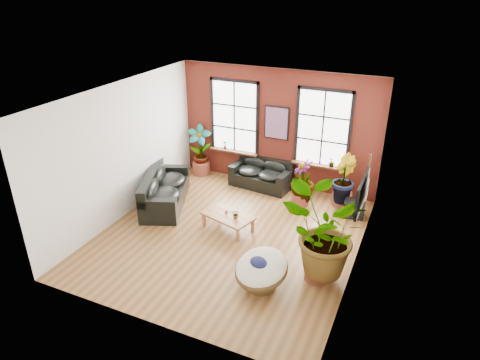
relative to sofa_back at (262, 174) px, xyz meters
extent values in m
cube|color=brown|center=(0.31, -2.91, -0.38)|extent=(6.00, 6.50, 0.02)
cube|color=white|center=(0.31, -2.91, 3.14)|extent=(6.00, 6.50, 0.02)
cube|color=#4E1812|center=(0.31, 0.35, 1.38)|extent=(6.00, 0.02, 3.50)
cube|color=silver|center=(0.31, -6.17, 1.38)|extent=(6.00, 0.02, 3.50)
cube|color=silver|center=(-2.70, -2.91, 1.38)|extent=(0.02, 6.50, 3.50)
cube|color=silver|center=(3.32, -2.91, 1.38)|extent=(0.02, 6.50, 3.50)
cube|color=white|center=(-1.04, 0.29, 1.58)|extent=(1.40, 0.02, 2.10)
cube|color=#3B1F10|center=(-1.04, 0.22, 0.50)|extent=(1.60, 0.22, 0.06)
cube|color=white|center=(1.66, 0.29, 1.58)|extent=(1.40, 0.02, 2.10)
cube|color=#3B1F10|center=(1.66, 0.22, 0.50)|extent=(1.60, 0.22, 0.06)
cube|color=black|center=(-0.01, -0.05, -0.17)|extent=(1.89, 1.06, 0.41)
cube|color=black|center=(0.03, 0.28, 0.24)|extent=(1.82, 0.41, 0.42)
cube|color=black|center=(-0.80, 0.03, 0.14)|extent=(0.31, 0.90, 0.21)
cube|color=black|center=(0.78, -0.14, 0.14)|extent=(0.31, 0.90, 0.21)
ellipsoid|color=black|center=(-0.35, -0.07, 0.09)|extent=(0.83, 0.81, 0.23)
ellipsoid|color=black|center=(-0.33, 0.19, 0.24)|extent=(0.78, 0.31, 0.40)
ellipsoid|color=black|center=(0.33, -0.14, 0.09)|extent=(0.83, 0.81, 0.23)
ellipsoid|color=black|center=(0.36, 0.11, 0.24)|extent=(0.78, 0.31, 0.40)
cube|color=black|center=(-2.01, -2.18, -0.15)|extent=(1.79, 2.54, 0.46)
cube|color=black|center=(-2.35, -2.32, 0.32)|extent=(1.10, 2.27, 0.47)
cube|color=black|center=(-1.62, -3.16, 0.20)|extent=(1.00, 0.59, 0.24)
cube|color=black|center=(-2.41, -1.21, 0.20)|extent=(1.00, 0.59, 0.24)
ellipsoid|color=black|center=(-1.78, -2.59, 0.15)|extent=(1.15, 1.26, 0.26)
ellipsoid|color=black|center=(-2.05, -2.70, 0.32)|extent=(0.63, 1.05, 0.45)
ellipsoid|color=black|center=(-2.13, -1.73, 0.15)|extent=(1.15, 1.26, 0.26)
ellipsoid|color=black|center=(-2.40, -1.84, 0.32)|extent=(0.63, 1.05, 0.45)
cube|color=#945F35|center=(0.13, -2.65, 0.00)|extent=(1.41, 1.04, 0.05)
cube|color=#3B1F10|center=(0.10, -2.77, 0.03)|extent=(1.22, 0.35, 0.00)
cube|color=#3B1F10|center=(0.17, -2.54, 0.03)|extent=(1.22, 0.35, 0.00)
cube|color=#945F35|center=(-0.48, -2.78, -0.20)|extent=(0.08, 0.08, 0.35)
cube|color=#945F35|center=(0.59, -3.08, -0.20)|extent=(0.08, 0.08, 0.35)
cube|color=#945F35|center=(-0.33, -2.22, -0.20)|extent=(0.08, 0.08, 0.35)
cube|color=#945F35|center=(0.75, -2.53, -0.20)|extent=(0.08, 0.08, 0.35)
cylinder|color=#D23450|center=(0.06, -2.58, 0.07)|extent=(0.09, 0.09, 0.08)
cylinder|color=#4F3A1C|center=(1.71, -4.38, -0.25)|extent=(0.84, 0.84, 0.25)
torus|color=#4F3A1C|center=(1.71, -4.38, 0.05)|extent=(1.46, 1.46, 0.50)
ellipsoid|color=silver|center=(1.71, -4.38, 0.11)|extent=(1.43, 1.46, 0.68)
ellipsoid|color=#151743|center=(1.69, -4.43, 0.24)|extent=(0.53, 0.48, 0.19)
cube|color=black|center=(0.31, 0.28, 1.58)|extent=(0.74, 0.04, 0.98)
cube|color=#0C7F8C|center=(0.31, 0.25, 1.58)|extent=(0.66, 0.02, 0.90)
cube|color=black|center=(3.26, -2.61, 1.28)|extent=(0.06, 1.25, 0.72)
cube|color=black|center=(3.22, -2.61, 1.28)|extent=(0.01, 1.15, 0.62)
cylinder|color=#B27F4C|center=(3.21, -1.56, 0.76)|extent=(0.09, 0.38, 0.38)
cylinder|color=#B27F4C|center=(3.21, -1.56, 1.01)|extent=(0.09, 0.30, 0.30)
cylinder|color=black|center=(3.20, -1.56, 0.76)|extent=(0.09, 0.11, 0.11)
cube|color=#3B1F10|center=(3.21, -1.56, 1.38)|extent=(0.04, 0.05, 0.55)
cube|color=#3B1F10|center=(3.21, -1.56, 1.70)|extent=(0.06, 0.06, 0.14)
cube|color=black|center=(2.90, -0.71, -0.15)|extent=(0.58, 0.50, 0.44)
cylinder|color=brown|center=(-2.11, 0.03, -0.17)|extent=(0.64, 0.64, 0.41)
cylinder|color=brown|center=(2.48, -0.23, -0.18)|extent=(0.68, 0.68, 0.39)
cylinder|color=brown|center=(2.69, -3.65, -0.18)|extent=(0.61, 0.61, 0.40)
cylinder|color=brown|center=(1.41, -0.67, -0.20)|extent=(0.60, 0.60, 0.34)
imported|color=#33661B|center=(-2.14, 0.03, 0.51)|extent=(0.91, 0.77, 1.48)
imported|color=#33661B|center=(2.45, -0.26, 0.44)|extent=(0.81, 0.89, 1.33)
imported|color=#33661B|center=(2.72, -3.68, 0.71)|extent=(2.00, 1.84, 1.86)
imported|color=#33661B|center=(1.44, -0.63, 0.36)|extent=(0.87, 0.87, 1.19)
imported|color=#33661B|center=(0.39, -2.72, 0.15)|extent=(0.24, 0.21, 0.23)
imported|color=#33661B|center=(-1.34, 0.22, 0.66)|extent=(0.17, 0.17, 0.27)
imported|color=#33661B|center=(2.01, 0.22, 0.66)|extent=(0.19, 0.19, 0.27)
camera|label=1|loc=(4.18, -10.94, 5.40)|focal=32.00mm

